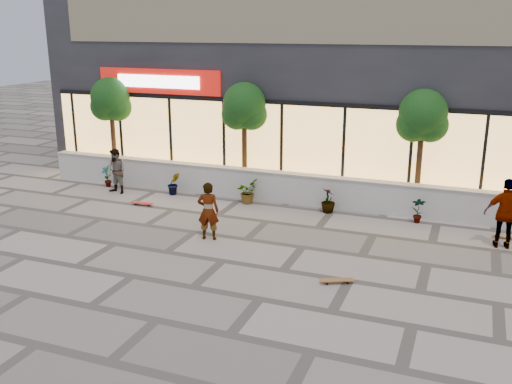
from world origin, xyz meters
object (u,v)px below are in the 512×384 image
(tree_mideast, at_px, (423,119))
(skater_center, at_px, (208,211))
(skateboard_left, at_px, (143,203))
(skateboard_right_near, at_px, (507,236))
(skater_left, at_px, (116,171))
(skater_right_near, at_px, (506,214))
(tree_midwest, at_px, (244,109))
(tree_west, at_px, (111,102))
(skateboard_center, at_px, (337,280))

(tree_mideast, height_order, skater_center, tree_mideast)
(skateboard_left, relative_size, skateboard_right_near, 1.03)
(skater_left, xyz_separation_m, skateboard_right_near, (12.86, 0.09, -0.73))
(skateboard_left, bearing_deg, skater_right_near, -2.27)
(tree_midwest, bearing_deg, tree_mideast, 0.00)
(tree_mideast, relative_size, skateboard_right_near, 5.23)
(tree_midwest, relative_size, skateboard_right_near, 5.23)
(skater_left, distance_m, skateboard_left, 1.98)
(tree_west, xyz_separation_m, tree_midwest, (5.50, 0.00, 0.00))
(skater_left, bearing_deg, tree_west, 137.98)
(tree_mideast, height_order, skateboard_center, tree_mideast)
(tree_west, xyz_separation_m, skateboard_center, (10.40, -6.31, -2.91))
(skater_center, xyz_separation_m, skateboard_center, (4.04, -1.53, -0.75))
(skater_right_near, bearing_deg, skateboard_left, -3.33)
(skater_center, height_order, skater_right_near, skater_right_near)
(skater_right_near, height_order, skateboard_center, skater_right_near)
(tree_midwest, xyz_separation_m, tree_mideast, (6.00, 0.00, 0.00))
(tree_mideast, bearing_deg, tree_west, 180.00)
(tree_west, xyz_separation_m, skater_center, (6.36, -4.77, -2.16))
(skater_left, height_order, skateboard_left, skater_left)
(tree_west, height_order, skateboard_right_near, tree_west)
(skater_right_near, bearing_deg, skater_left, -7.62)
(skater_center, xyz_separation_m, skater_right_near, (7.70, 2.30, 0.13))
(skater_left, relative_size, skateboard_right_near, 2.15)
(tree_midwest, distance_m, skateboard_left, 4.76)
(tree_mideast, distance_m, skater_left, 10.56)
(skateboard_left, bearing_deg, skateboard_center, -29.17)
(tree_midwest, relative_size, tree_mideast, 1.00)
(tree_mideast, bearing_deg, skateboard_right_near, -33.06)
(skater_center, height_order, skateboard_left, skater_center)
(skater_center, height_order, skater_left, skater_center)
(skater_center, bearing_deg, skater_left, -43.78)
(tree_west, xyz_separation_m, tree_mideast, (11.50, 0.00, 0.00))
(tree_midwest, xyz_separation_m, skater_center, (0.86, -4.77, -2.16))
(tree_midwest, height_order, skateboard_left, tree_midwest)
(skater_right_near, distance_m, skateboard_right_near, 1.15)
(skateboard_center, bearing_deg, skateboard_right_near, 24.80)
(skater_center, bearing_deg, tree_west, -50.42)
(skater_center, height_order, skateboard_center, skater_center)
(skater_center, xyz_separation_m, skateboard_left, (-3.42, 2.02, -0.75))
(tree_west, height_order, skater_right_near, tree_west)
(skateboard_right_near, bearing_deg, tree_mideast, 149.65)
(tree_midwest, xyz_separation_m, skater_right_near, (8.56, -2.47, -2.03))
(skater_right_near, bearing_deg, skateboard_right_near, -105.48)
(skater_left, bearing_deg, skater_right_near, 9.21)
(skateboard_left, bearing_deg, skater_left, 146.52)
(skateboard_right_near, bearing_deg, skateboard_left, -172.20)
(tree_mideast, height_order, skater_right_near, tree_mideast)
(skater_center, bearing_deg, skater_right_near, -176.89)
(skateboard_left, bearing_deg, tree_mideast, 14.11)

